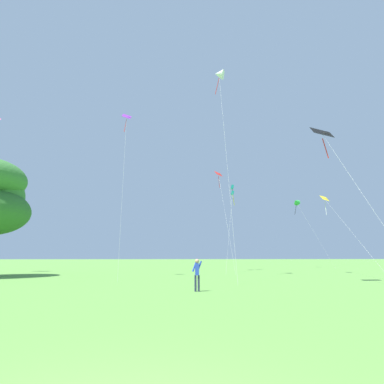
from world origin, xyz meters
name	(u,v)px	position (x,y,z in m)	size (l,w,h in m)	color
kite_black_large	(324,138)	(11.48, 15.92, 10.06)	(1.66, 7.02, 11.07)	black
kite_green_small	(296,202)	(20.85, 42.27, 10.42)	(3.58, 5.55, 11.06)	green
kite_purple_streamer	(126,127)	(-3.83, 22.91, 13.62)	(1.29, 5.43, 15.32)	purple
kite_red_high	(219,179)	(6.65, 32.83, 11.39)	(1.10, 8.00, 12.62)	red
kite_teal_box	(232,191)	(8.63, 34.22, 10.23)	(3.04, 8.86, 11.04)	teal
kite_white_distant	(219,74)	(5.28, 23.45, 20.06)	(1.33, 8.83, 20.71)	white
kite_yellow_diamond	(327,203)	(17.20, 26.58, 7.27)	(1.18, 9.59, 8.28)	yellow
person_far_back	(197,272)	(1.91, 12.07, 0.94)	(0.51, 0.21, 1.57)	#2D3351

